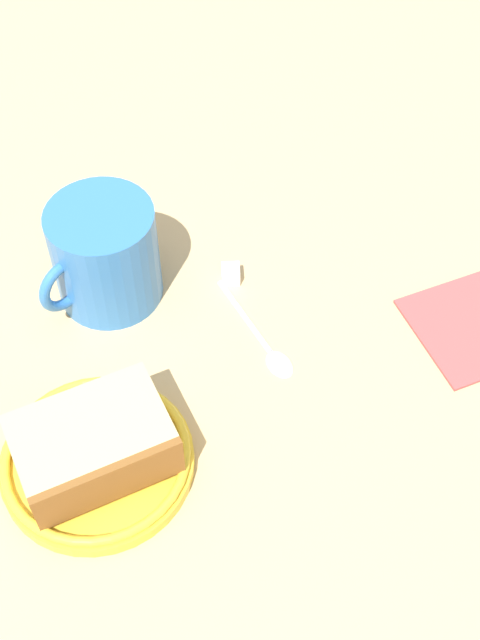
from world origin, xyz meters
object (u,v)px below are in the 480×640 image
(tea_mug, at_px, (104,255))
(teaspoon, at_px, (268,346))
(small_plate, at_px, (97,460))
(folded_napkin, at_px, (470,326))
(sugar_cube, at_px, (231,274))
(cake_slice, at_px, (94,445))

(tea_mug, height_order, teaspoon, tea_mug)
(small_plate, xyz_separation_m, folded_napkin, (0.32, -0.08, -0.01))
(tea_mug, distance_m, sugar_cube, 0.11)
(small_plate, distance_m, cake_slice, 0.03)
(teaspoon, relative_size, sugar_cube, 7.41)
(tea_mug, bearing_deg, small_plate, -125.26)
(small_plate, relative_size, folded_napkin, 1.44)
(tea_mug, height_order, folded_napkin, tea_mug)
(tea_mug, bearing_deg, teaspoon, -62.10)
(teaspoon, bearing_deg, cake_slice, -176.79)
(folded_napkin, bearing_deg, sugar_cube, 127.38)
(tea_mug, xyz_separation_m, folded_napkin, (0.22, -0.22, -0.05))
(cake_slice, height_order, sugar_cube, cake_slice)
(cake_slice, xyz_separation_m, folded_napkin, (0.32, -0.08, -0.03))
(sugar_cube, bearing_deg, teaspoon, -104.88)
(small_plate, distance_m, sugar_cube, 0.21)
(small_plate, bearing_deg, teaspoon, 2.36)
(small_plate, height_order, folded_napkin, small_plate)
(cake_slice, bearing_deg, teaspoon, 3.21)
(small_plate, bearing_deg, cake_slice, -102.00)
(sugar_cube, bearing_deg, small_plate, -155.59)
(folded_napkin, bearing_deg, cake_slice, 166.23)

